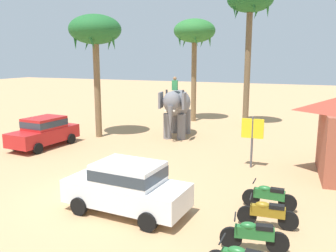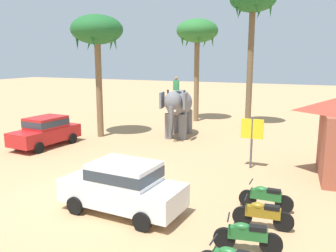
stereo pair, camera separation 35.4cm
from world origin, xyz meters
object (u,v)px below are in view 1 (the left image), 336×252
(elephant_with_mahout, at_px, (177,106))
(signboard_yellow, at_px, (252,132))
(car_sedan_foreground, at_px, (127,186))
(palm_tree_left_of_road, at_px, (95,33))
(motorcycle_mid_row, at_px, (267,213))
(car_parked_far_side, at_px, (44,131))
(motorcycle_second_in_row, at_px, (254,235))
(motorcycle_fourth_in_row, at_px, (269,196))
(palm_tree_behind_elephant, at_px, (250,5))
(palm_tree_near_hut, at_px, (194,34))

(elephant_with_mahout, distance_m, signboard_yellow, 7.31)
(car_sedan_foreground, xyz_separation_m, palm_tree_left_of_road, (-7.17, 9.37, 5.58))
(motorcycle_mid_row, bearing_deg, car_sedan_foreground, -171.63)
(car_sedan_foreground, distance_m, car_parked_far_side, 10.45)
(palm_tree_left_of_road, bearing_deg, car_sedan_foreground, -52.57)
(car_parked_far_side, xyz_separation_m, motorcycle_mid_row, (12.99, -5.30, -0.46))
(car_sedan_foreground, height_order, motorcycle_second_in_row, car_sedan_foreground)
(car_parked_far_side, relative_size, motorcycle_fourth_in_row, 2.35)
(motorcycle_second_in_row, bearing_deg, motorcycle_mid_row, 83.67)
(car_parked_far_side, bearing_deg, palm_tree_behind_elephant, 47.58)
(motorcycle_second_in_row, bearing_deg, car_sedan_foreground, 168.69)
(palm_tree_behind_elephant, height_order, palm_tree_near_hut, palm_tree_behind_elephant)
(car_sedan_foreground, relative_size, elephant_with_mahout, 1.06)
(motorcycle_second_in_row, bearing_deg, elephant_with_mahout, 119.19)
(elephant_with_mahout, relative_size, signboard_yellow, 1.66)
(palm_tree_behind_elephant, bearing_deg, palm_tree_left_of_road, -139.18)
(car_sedan_foreground, relative_size, palm_tree_left_of_road, 0.55)
(elephant_with_mahout, height_order, motorcycle_mid_row, elephant_with_mahout)
(signboard_yellow, bearing_deg, motorcycle_second_in_row, -80.29)
(palm_tree_behind_elephant, distance_m, palm_tree_left_of_road, 10.93)
(car_parked_far_side, height_order, elephant_with_mahout, elephant_with_mahout)
(elephant_with_mahout, xyz_separation_m, motorcycle_fourth_in_row, (6.82, -9.22, -1.53))
(motorcycle_second_in_row, distance_m, signboard_yellow, 7.53)
(car_sedan_foreground, distance_m, motorcycle_mid_row, 4.47)
(car_sedan_foreground, relative_size, signboard_yellow, 1.75)
(motorcycle_fourth_in_row, relative_size, palm_tree_near_hut, 0.23)
(motorcycle_mid_row, relative_size, palm_tree_near_hut, 0.23)
(palm_tree_near_hut, height_order, palm_tree_left_of_road, palm_tree_near_hut)
(signboard_yellow, bearing_deg, palm_tree_behind_elephant, 101.61)
(motorcycle_mid_row, bearing_deg, motorcycle_fourth_in_row, 94.58)
(motorcycle_second_in_row, distance_m, motorcycle_fourth_in_row, 2.89)
(motorcycle_fourth_in_row, height_order, palm_tree_behind_elephant, palm_tree_behind_elephant)
(motorcycle_fourth_in_row, distance_m, palm_tree_behind_elephant, 16.83)
(palm_tree_behind_elephant, xyz_separation_m, palm_tree_near_hut, (-4.28, 0.77, -1.81))
(motorcycle_mid_row, bearing_deg, signboard_yellow, 103.67)
(motorcycle_second_in_row, bearing_deg, motorcycle_fourth_in_row, 88.94)
(elephant_with_mahout, distance_m, palm_tree_left_of_road, 6.75)
(car_sedan_foreground, height_order, motorcycle_fourth_in_row, car_sedan_foreground)
(motorcycle_second_in_row, height_order, palm_tree_left_of_road, palm_tree_left_of_road)
(signboard_yellow, bearing_deg, car_parked_far_side, -177.38)
(car_sedan_foreground, bearing_deg, car_parked_far_side, 145.29)
(motorcycle_fourth_in_row, bearing_deg, car_sedan_foreground, -154.49)
(car_parked_far_side, relative_size, signboard_yellow, 1.76)
(motorcycle_fourth_in_row, relative_size, palm_tree_behind_elephant, 0.18)
(elephant_with_mahout, bearing_deg, motorcycle_second_in_row, -60.81)
(motorcycle_fourth_in_row, bearing_deg, motorcycle_second_in_row, -91.06)
(palm_tree_left_of_road, height_order, signboard_yellow, palm_tree_left_of_road)
(car_sedan_foreground, bearing_deg, palm_tree_behind_elephant, 86.71)
(motorcycle_fourth_in_row, height_order, palm_tree_left_of_road, palm_tree_left_of_road)
(car_sedan_foreground, bearing_deg, motorcycle_fourth_in_row, 25.51)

